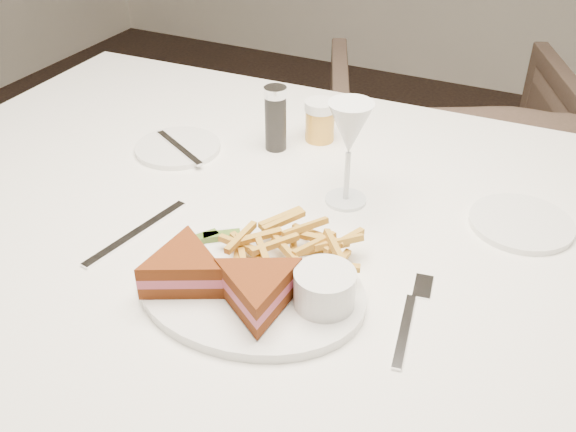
{
  "coord_description": "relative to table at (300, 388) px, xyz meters",
  "views": [
    {
      "loc": [
        0.23,
        -0.78,
        1.33
      ],
      "look_at": [
        -0.11,
        -0.09,
        0.8
      ],
      "focal_mm": 40.0,
      "sensor_mm": 36.0,
      "label": 1
    }
  ],
  "objects": [
    {
      "name": "table_setting",
      "position": [
        0.0,
        -0.07,
        0.41
      ],
      "size": [
        0.78,
        0.63,
        0.18
      ],
      "color": "white",
      "rests_on": "table"
    },
    {
      "name": "table",
      "position": [
        0.0,
        0.0,
        0.0
      ],
      "size": [
        1.58,
        1.08,
        0.75
      ],
      "primitive_type": "cube",
      "rotation": [
        0.0,
        0.0,
        0.03
      ],
      "color": "white",
      "rests_on": "ground"
    },
    {
      "name": "chair_far",
      "position": [
        0.02,
        1.0,
        -0.01
      ],
      "size": [
        0.9,
        0.88,
        0.72
      ],
      "primitive_type": "imported",
      "rotation": [
        0.0,
        0.0,
        3.54
      ],
      "color": "#45352A",
      "rests_on": "ground"
    }
  ]
}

